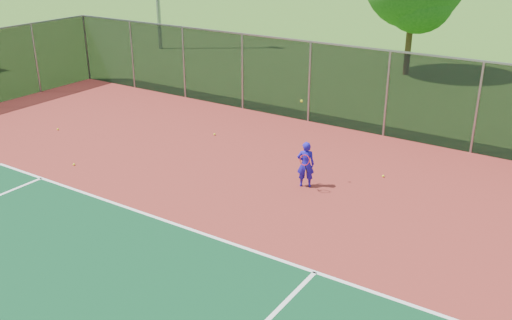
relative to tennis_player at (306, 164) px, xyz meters
The scene contains 9 objects.
ground 6.78m from the tennis_player, 87.61° to the right, with size 120.00×120.00×0.00m, color #35621C.
court_apron 4.80m from the tennis_player, 86.61° to the right, with size 30.00×20.00×0.02m, color maroon.
fence_back 5.34m from the tennis_player, 86.94° to the left, with size 30.00×0.06×3.03m.
tennis_player is the anchor object (origin of this frame).
practice_ball_0 5.18m from the tennis_player, 156.81° to the left, with size 0.07×0.07×0.07m, color yellow.
practice_ball_1 2.22m from the tennis_player, 118.71° to the left, with size 0.07×0.07×0.07m, color yellow.
practice_ball_2 9.85m from the tennis_player, behind, with size 0.07×0.07×0.07m, color yellow.
practice_ball_3 2.52m from the tennis_player, 47.92° to the left, with size 0.07×0.07×0.07m, color yellow.
practice_ball_4 7.20m from the tennis_player, 159.09° to the right, with size 0.07×0.07×0.07m, color yellow.
Camera 1 is at (6.57, -6.33, 6.82)m, focal length 40.00 mm.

